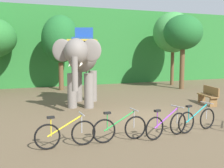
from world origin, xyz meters
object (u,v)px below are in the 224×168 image
Objects in this scene: bike_green at (120,128)px; tree_center_left at (183,33)px; tree_right at (60,39)px; bike_purple at (167,125)px; tree_center at (173,33)px; bike_teal at (197,120)px; bike_yellow at (66,134)px; wooden_bench at (209,95)px; elephant at (82,60)px.

tree_center_left is at bearing 46.01° from bike_green.
tree_right is 12.17m from bike_purple.
bike_green is at bearing -133.99° from tree_center_left.
tree_center is 3.25× the size of bike_teal.
bike_teal is (-5.90, -8.98, -3.43)m from tree_center_left.
bike_yellow is at bearing 177.90° from bike_green.
bike_teal is 1.09× the size of wooden_bench.
bike_green is (-0.87, -11.59, -2.98)m from tree_right.
wooden_bench is (-2.28, -5.35, -3.34)m from tree_center_left.
wooden_bench is (-2.95, -7.52, -3.50)m from tree_center.
bike_yellow is 1.00× the size of bike_green.
bike_green reaches higher than wooden_bench.
bike_yellow reaches higher than wooden_bench.
bike_teal is at bearing -123.29° from tree_center_left.
elephant is at bearing 69.11° from bike_yellow.
tree_center is at bearing 72.75° from tree_center_left.
tree_right is 0.98× the size of tree_center_left.
elephant is at bearing -148.37° from tree_center.
tree_right reaches higher than bike_green.
tree_center is 14.26m from bike_purple.
bike_teal is (2.20, -5.75, -1.82)m from elephant.
tree_right reaches higher than bike_purple.
tree_right is 12.17m from bike_yellow.
bike_purple is 0.99× the size of bike_teal.
elephant is 2.44× the size of bike_yellow.
tree_center_left is at bearing -18.53° from tree_right.
bike_purple is (0.61, -11.79, -2.98)m from tree_right.
tree_center reaches higher than bike_purple.
tree_right is at bearing 77.96° from bike_yellow.
tree_center is 15.98m from bike_yellow.
tree_center_left is 0.91× the size of tree_center.
bike_green is 1.01× the size of bike_teal.
tree_right is 8.51m from tree_center.
tree_center_left is at bearing 41.00° from bike_yellow.
wooden_bench is (6.39, 3.63, 0.09)m from bike_green.
tree_center_left is 2.94× the size of bike_green.
tree_center is at bearing -3.03° from tree_right.
tree_right is 1.19× the size of elephant.
bike_teal is (-6.57, -11.14, -3.59)m from tree_center.
bike_green is at bearing -94.27° from tree_right.
wooden_bench is at bearing -20.03° from elephant.
bike_yellow is (-2.17, -5.69, -1.82)m from elephant.
tree_center is 14.98m from bike_green.
tree_center is at bearing 55.26° from bike_purple.
bike_yellow and bike_green have the same top height.
tree_center_left reaches higher than wooden_bench.
bike_yellow is 4.37m from bike_teal.
tree_center_left is 2.97× the size of bike_teal.
tree_right is 3.18× the size of wooden_bench.
elephant is at bearing 98.61° from bike_purple.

